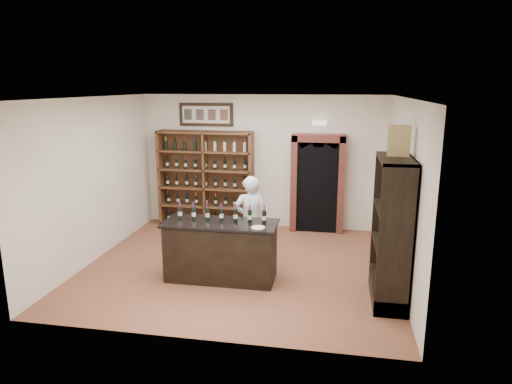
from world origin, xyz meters
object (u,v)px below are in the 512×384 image
tasting_counter (221,251)px  shopkeeper (250,220)px  counter_bottle_0 (180,212)px  side_cabinet (392,253)px  wine_shelf (206,179)px  wine_crate (399,141)px

tasting_counter → shopkeeper: bearing=66.5°
tasting_counter → counter_bottle_0: counter_bottle_0 is taller
counter_bottle_0 → side_cabinet: (3.44, -0.38, -0.35)m
wine_shelf → counter_bottle_0: bearing=-82.4°
counter_bottle_0 → wine_crate: bearing=-4.4°
counter_bottle_0 → side_cabinet: bearing=-6.3°
tasting_counter → wine_crate: wine_crate is taller
wine_shelf → tasting_counter: 3.19m
wine_crate → side_cabinet: bearing=-78.9°
wine_shelf → shopkeeper: wine_shelf is taller
wine_crate → shopkeeper: bearing=167.1°
side_cabinet → wine_shelf: bearing=139.8°
wine_shelf → tasting_counter: wine_shelf is taller
wine_shelf → wine_crate: size_ratio=4.92×
wine_shelf → tasting_counter: bearing=-69.4°
shopkeeper → wine_crate: wine_crate is taller
counter_bottle_0 → shopkeeper: bearing=34.0°
wine_shelf → wine_crate: bearing=-39.2°
side_cabinet → shopkeeper: bearing=155.2°
side_cabinet → shopkeeper: (-2.38, 1.10, 0.06)m
tasting_counter → side_cabinet: (2.72, -0.30, 0.26)m
counter_bottle_0 → wine_crate: 3.69m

